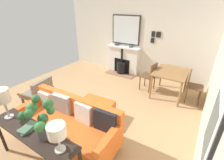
# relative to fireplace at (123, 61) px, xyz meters

# --- Properties ---
(ground_plane) EXTENTS (5.99, 5.35, 0.01)m
(ground_plane) POSITION_rel_fireplace_xyz_m (2.77, 0.26, -0.46)
(ground_plane) COLOR tan
(wall_back) EXTENTS (5.99, 0.12, 2.63)m
(wall_back) POSITION_rel_fireplace_xyz_m (2.77, 2.94, 0.86)
(wall_back) COLOR beige
(wall_back) RESTS_ON ground
(wall_left) EXTENTS (0.12, 5.35, 2.63)m
(wall_left) POSITION_rel_fireplace_xyz_m (-0.22, 0.26, 0.86)
(wall_left) COLOR beige
(wall_left) RESTS_ON ground
(fireplace) EXTENTS (0.58, 1.25, 1.01)m
(fireplace) POSITION_rel_fireplace_xyz_m (0.00, 0.00, 0.00)
(fireplace) COLOR #93664C
(fireplace) RESTS_ON ground
(mirror_over_mantel) EXTENTS (0.04, 1.07, 1.00)m
(mirror_over_mantel) POSITION_rel_fireplace_xyz_m (-0.13, 0.00, 1.12)
(mirror_over_mantel) COLOR #2D2823
(mantel_bowl_near) EXTENTS (0.17, 0.17, 0.05)m
(mantel_bowl_near) POSITION_rel_fireplace_xyz_m (-0.04, -0.31, 0.59)
(mantel_bowl_near) COLOR #47382D
(mantel_bowl_near) RESTS_ON fireplace
(mantel_bowl_far) EXTENTS (0.15, 0.15, 0.05)m
(mantel_bowl_far) POSITION_rel_fireplace_xyz_m (-0.04, 0.27, 0.59)
(mantel_bowl_far) COLOR #334C56
(mantel_bowl_far) RESTS_ON fireplace
(framed_print_on_back_wall) EXTENTS (0.74, 0.04, 0.85)m
(framed_print_on_back_wall) POSITION_rel_fireplace_xyz_m (3.65, 2.86, 0.98)
(framed_print_on_back_wall) COLOR black
(sofa) EXTENTS (0.86, 2.03, 0.83)m
(sofa) POSITION_rel_fireplace_xyz_m (3.49, 0.74, -0.09)
(sofa) COLOR #B2B2B7
(sofa) RESTS_ON ground
(ottoman) EXTENTS (0.62, 0.81, 0.39)m
(ottoman) POSITION_rel_fireplace_xyz_m (2.69, 0.75, -0.21)
(ottoman) COLOR #B2B2B7
(ottoman) RESTS_ON ground
(armchair_accent) EXTENTS (0.75, 0.66, 0.77)m
(armchair_accent) POSITION_rel_fireplace_xyz_m (3.08, -0.73, -0.03)
(armchair_accent) COLOR brown
(armchair_accent) RESTS_ON ground
(console_table) EXTENTS (0.36, 1.63, 0.73)m
(console_table) POSITION_rel_fireplace_xyz_m (4.17, 0.74, 0.19)
(console_table) COLOR black
(console_table) RESTS_ON ground
(table_lamp_near_end) EXTENTS (0.23, 0.23, 0.52)m
(table_lamp_near_end) POSITION_rel_fireplace_xyz_m (4.17, 0.13, 0.67)
(table_lamp_near_end) COLOR #B2B2B7
(table_lamp_near_end) RESTS_ON console_table
(table_lamp_far_end) EXTENTS (0.23, 0.23, 0.41)m
(table_lamp_far_end) POSITION_rel_fireplace_xyz_m (4.17, 1.35, 0.58)
(table_lamp_far_end) COLOR beige
(table_lamp_far_end) RESTS_ON console_table
(potted_plant) EXTENTS (0.44, 0.52, 0.62)m
(potted_plant) POSITION_rel_fireplace_xyz_m (4.15, 0.99, 0.64)
(potted_plant) COLOR #4C4C51
(potted_plant) RESTS_ON console_table
(book_stack) EXTENTS (0.29, 0.21, 0.05)m
(book_stack) POSITION_rel_fireplace_xyz_m (4.17, 0.65, 0.30)
(book_stack) COLOR #4C7056
(book_stack) RESTS_ON console_table
(dining_table) EXTENTS (1.02, 0.85, 0.74)m
(dining_table) POSITION_rel_fireplace_xyz_m (0.78, 1.92, 0.19)
(dining_table) COLOR olive
(dining_table) RESTS_ON ground
(dining_chair_near_fireplace) EXTENTS (0.45, 0.45, 0.88)m
(dining_chair_near_fireplace) POSITION_rel_fireplace_xyz_m (0.79, 1.35, 0.07)
(dining_chair_near_fireplace) COLOR brown
(dining_chair_near_fireplace) RESTS_ON ground
(dining_chair_by_back_wall) EXTENTS (0.42, 0.42, 0.87)m
(dining_chair_by_back_wall) POSITION_rel_fireplace_xyz_m (0.79, 2.49, 0.07)
(dining_chair_by_back_wall) COLOR brown
(dining_chair_by_back_wall) RESTS_ON ground
(photo_gallery_row) EXTENTS (0.02, 0.31, 0.37)m
(photo_gallery_row) POSITION_rel_fireplace_xyz_m (-0.14, 1.07, 1.01)
(photo_gallery_row) COLOR black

